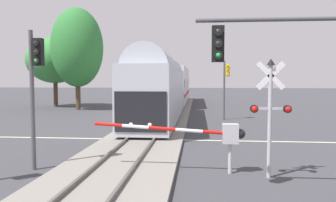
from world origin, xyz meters
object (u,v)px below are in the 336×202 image
at_px(traffic_signal_far_side, 226,80).
at_px(pine_left_background, 55,60).
at_px(traffic_signal_median, 35,77).
at_px(commuter_train, 170,85).
at_px(traffic_signal_near_right, 304,58).
at_px(crossing_gate_near, 214,134).
at_px(crossing_signal_mast, 270,106).
at_px(oak_behind_train, 77,48).

bearing_deg(traffic_signal_far_side, pine_left_background, 150.02).
xyz_separation_m(traffic_signal_median, pine_left_background, (-11.47, 27.49, 2.22)).
relative_size(commuter_train, traffic_signal_far_side, 7.87).
distance_m(traffic_signal_far_side, traffic_signal_near_right, 18.44).
xyz_separation_m(crossing_gate_near, crossing_signal_mast, (1.86, -0.42, 1.07)).
xyz_separation_m(crossing_gate_near, traffic_signal_far_side, (1.73, 15.90, 1.88)).
relative_size(crossing_gate_near, traffic_signal_near_right, 1.05).
bearing_deg(pine_left_background, traffic_signal_far_side, -29.98).
bearing_deg(traffic_signal_median, pine_left_background, 112.65).
distance_m(traffic_signal_near_right, oak_behind_train, 30.83).
height_order(crossing_gate_near, oak_behind_train, oak_behind_train).
bearing_deg(traffic_signal_near_right, oak_behind_train, 121.65).
xyz_separation_m(crossing_gate_near, pine_left_background, (-18.04, 27.30, 4.28)).
relative_size(traffic_signal_near_right, oak_behind_train, 0.47).
bearing_deg(pine_left_background, commuter_train, -16.65).
xyz_separation_m(traffic_signal_near_right, oak_behind_train, (-16.10, 26.13, 2.87)).
distance_m(traffic_signal_median, pine_left_background, 29.87).
relative_size(traffic_signal_median, oak_behind_train, 0.46).
bearing_deg(pine_left_background, crossing_gate_near, -56.54).
bearing_deg(commuter_train, pine_left_background, 163.35).
xyz_separation_m(crossing_signal_mast, oak_behind_train, (-15.68, 24.03, 4.35)).
distance_m(crossing_signal_mast, oak_behind_train, 29.02).
bearing_deg(oak_behind_train, traffic_signal_far_side, -26.36).
bearing_deg(pine_left_background, traffic_signal_near_right, -55.74).
bearing_deg(crossing_gate_near, crossing_signal_mast, -12.76).
height_order(crossing_gate_near, traffic_signal_far_side, traffic_signal_far_side).
relative_size(crossing_signal_mast, oak_behind_train, 0.37).
height_order(commuter_train, crossing_signal_mast, commuter_train).
xyz_separation_m(crossing_signal_mast, traffic_signal_far_side, (-0.13, 16.32, 0.81)).
distance_m(traffic_signal_near_right, pine_left_background, 36.13).
height_order(traffic_signal_near_right, oak_behind_train, oak_behind_train).
height_order(traffic_signal_far_side, traffic_signal_median, traffic_signal_median).
height_order(oak_behind_train, pine_left_background, oak_behind_train).
bearing_deg(traffic_signal_far_side, crossing_signal_mast, -89.55).
bearing_deg(traffic_signal_median, traffic_signal_far_side, 62.70).
xyz_separation_m(commuter_train, pine_left_background, (-14.46, 4.33, 2.91)).
height_order(commuter_train, traffic_signal_median, commuter_train).
height_order(commuter_train, pine_left_background, pine_left_background).
bearing_deg(crossing_gate_near, traffic_signal_median, -178.41).
distance_m(crossing_signal_mast, traffic_signal_median, 8.49).
relative_size(crossing_gate_near, crossing_signal_mast, 1.35).
height_order(traffic_signal_near_right, traffic_signal_median, traffic_signal_near_right).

